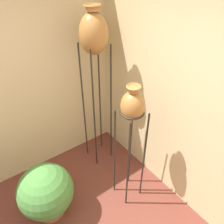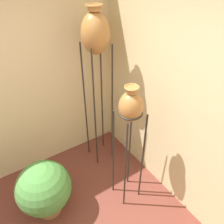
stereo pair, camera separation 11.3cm
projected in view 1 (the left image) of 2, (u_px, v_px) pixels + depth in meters
wall_right at (215, 117)px, 2.04m from camera, size 0.06×7.46×2.70m
vase_stand_tall at (94, 38)px, 2.43m from camera, size 0.33×0.33×2.18m
vase_stand_medium at (132, 111)px, 2.18m from camera, size 0.26×0.26×1.60m
potted_plant at (46, 192)px, 2.48m from camera, size 0.63×0.63×0.74m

